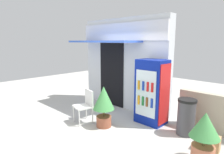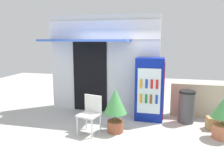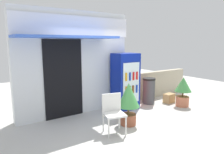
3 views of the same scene
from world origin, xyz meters
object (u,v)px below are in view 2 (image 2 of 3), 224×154
(plastic_chair, at_px, (91,111))
(cardboard_box, at_px, (215,123))
(potted_plant_curbside, at_px, (223,115))
(potted_plant_near_shop, at_px, (115,106))
(drink_cooler, at_px, (150,89))
(trash_bin, at_px, (186,107))

(plastic_chair, xyz_separation_m, cardboard_box, (2.98, 0.87, -0.38))
(potted_plant_curbside, bearing_deg, potted_plant_near_shop, -175.02)
(potted_plant_near_shop, height_order, cardboard_box, potted_plant_near_shop)
(plastic_chair, distance_m, potted_plant_curbside, 3.05)
(potted_plant_curbside, bearing_deg, plastic_chair, -173.23)
(drink_cooler, bearing_deg, trash_bin, -1.29)
(drink_cooler, xyz_separation_m, potted_plant_curbside, (1.70, -0.87, -0.31))
(plastic_chair, distance_m, trash_bin, 2.62)
(plastic_chair, bearing_deg, trash_bin, 27.55)
(potted_plant_near_shop, distance_m, cardboard_box, 2.56)
(drink_cooler, height_order, cardboard_box, drink_cooler)
(drink_cooler, bearing_deg, potted_plant_curbside, -27.16)
(plastic_chair, xyz_separation_m, potted_plant_curbside, (3.03, 0.36, 0.03))
(plastic_chair, bearing_deg, cardboard_box, 16.28)
(drink_cooler, relative_size, potted_plant_near_shop, 1.61)
(potted_plant_near_shop, relative_size, potted_plant_curbside, 1.12)
(drink_cooler, xyz_separation_m, potted_plant_near_shop, (-0.75, -1.09, -0.21))
(plastic_chair, relative_size, potted_plant_near_shop, 0.84)
(trash_bin, bearing_deg, potted_plant_near_shop, -148.60)
(drink_cooler, relative_size, cardboard_box, 4.50)
(drink_cooler, height_order, potted_plant_curbside, drink_cooler)
(drink_cooler, distance_m, cardboard_box, 1.84)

